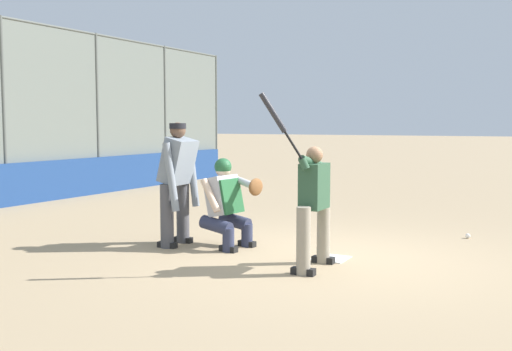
{
  "coord_description": "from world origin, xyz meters",
  "views": [
    {
      "loc": [
        7.13,
        2.78,
        1.74
      ],
      "look_at": [
        0.18,
        -1.0,
        1.05
      ],
      "focal_mm": 42.0,
      "sensor_mm": 36.0,
      "label": 1
    }
  ],
  "objects_px": {
    "batter_at_plate": "(313,203)",
    "catcher_behind_plate": "(228,202)",
    "umpire_home": "(177,180)",
    "baseball_loose": "(468,236)"
  },
  "relations": [
    {
      "from": "batter_at_plate",
      "to": "catcher_behind_plate",
      "type": "relative_size",
      "value": 1.67
    },
    {
      "from": "batter_at_plate",
      "to": "umpire_home",
      "type": "bearing_deg",
      "value": -101.13
    },
    {
      "from": "umpire_home",
      "to": "baseball_loose",
      "type": "distance_m",
      "value": 4.46
    },
    {
      "from": "batter_at_plate",
      "to": "umpire_home",
      "type": "relative_size",
      "value": 1.19
    },
    {
      "from": "catcher_behind_plate",
      "to": "umpire_home",
      "type": "height_order",
      "value": "umpire_home"
    },
    {
      "from": "baseball_loose",
      "to": "umpire_home",
      "type": "bearing_deg",
      "value": -54.63
    },
    {
      "from": "batter_at_plate",
      "to": "baseball_loose",
      "type": "bearing_deg",
      "value": 153.71
    },
    {
      "from": "batter_at_plate",
      "to": "catcher_behind_plate",
      "type": "xyz_separation_m",
      "value": [
        -0.57,
        -1.54,
        -0.15
      ]
    },
    {
      "from": "batter_at_plate",
      "to": "umpire_home",
      "type": "xyz_separation_m",
      "value": [
        -0.37,
        -2.24,
        0.14
      ]
    },
    {
      "from": "umpire_home",
      "to": "batter_at_plate",
      "type": "bearing_deg",
      "value": 77.72
    }
  ]
}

